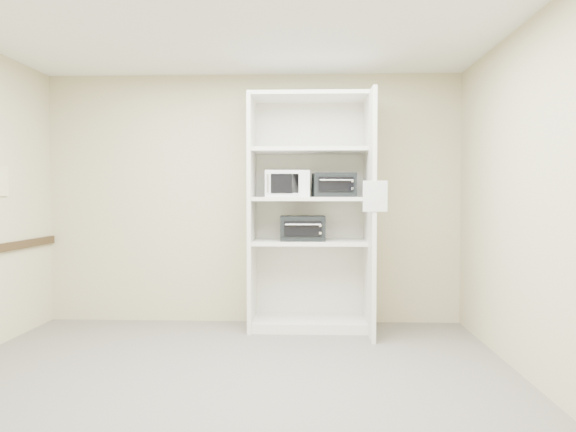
{
  "coord_description": "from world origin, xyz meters",
  "views": [
    {
      "loc": [
        0.62,
        -4.12,
        1.38
      ],
      "look_at": [
        0.41,
        1.25,
        1.19
      ],
      "focal_mm": 35.0,
      "sensor_mm": 36.0,
      "label": 1
    }
  ],
  "objects_px": {
    "toaster_oven_upper": "(334,185)",
    "toaster_oven_lower": "(303,228)",
    "shelving_unit": "(314,220)",
    "microwave": "(287,184)"
  },
  "relations": [
    {
      "from": "shelving_unit",
      "to": "microwave",
      "type": "bearing_deg",
      "value": 176.6
    },
    {
      "from": "microwave",
      "to": "shelving_unit",
      "type": "bearing_deg",
      "value": -8.58
    },
    {
      "from": "shelving_unit",
      "to": "toaster_oven_lower",
      "type": "height_order",
      "value": "shelving_unit"
    },
    {
      "from": "toaster_oven_upper",
      "to": "toaster_oven_lower",
      "type": "distance_m",
      "value": 0.55
    },
    {
      "from": "toaster_oven_lower",
      "to": "toaster_oven_upper",
      "type": "bearing_deg",
      "value": -0.74
    },
    {
      "from": "toaster_oven_upper",
      "to": "toaster_oven_lower",
      "type": "relative_size",
      "value": 0.93
    },
    {
      "from": "toaster_oven_upper",
      "to": "toaster_oven_lower",
      "type": "xyz_separation_m",
      "value": [
        -0.32,
        -0.0,
        -0.45
      ]
    },
    {
      "from": "toaster_oven_upper",
      "to": "toaster_oven_lower",
      "type": "bearing_deg",
      "value": 175.87
    },
    {
      "from": "microwave",
      "to": "toaster_oven_upper",
      "type": "xyz_separation_m",
      "value": [
        0.49,
        -0.05,
        -0.01
      ]
    },
    {
      "from": "microwave",
      "to": "toaster_oven_lower",
      "type": "height_order",
      "value": "microwave"
    }
  ]
}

